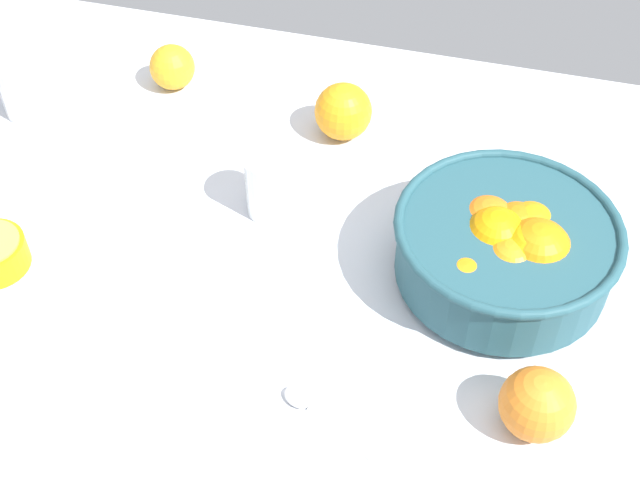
# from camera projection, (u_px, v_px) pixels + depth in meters

# --- Properties ---
(ground_plane) EXTENTS (1.43, 0.93, 0.03)m
(ground_plane) POSITION_uv_depth(u_px,v_px,m) (294.00, 271.00, 1.06)
(ground_plane) COLOR silver
(fruit_bowl) EXTENTS (0.26, 0.26, 0.10)m
(fruit_bowl) POSITION_uv_depth(u_px,v_px,m) (506.00, 249.00, 0.99)
(fruit_bowl) COLOR #234C56
(fruit_bowl) RESTS_ON ground_plane
(juice_glass) EXTENTS (0.06, 0.06, 0.09)m
(juice_glass) POSITION_uv_depth(u_px,v_px,m) (271.00, 187.00, 1.08)
(juice_glass) COLOR white
(juice_glass) RESTS_ON ground_plane
(second_glass) EXTENTS (0.09, 0.09, 0.12)m
(second_glass) POSITION_uv_depth(u_px,v_px,m) (31.00, 79.00, 1.21)
(second_glass) COLOR white
(second_glass) RESTS_ON ground_plane
(loose_orange_0) EXTENTS (0.08, 0.08, 0.08)m
(loose_orange_0) POSITION_uv_depth(u_px,v_px,m) (343.00, 111.00, 1.18)
(loose_orange_0) COLOR orange
(loose_orange_0) RESTS_ON ground_plane
(loose_orange_1) EXTENTS (0.08, 0.08, 0.08)m
(loose_orange_1) POSITION_uv_depth(u_px,v_px,m) (537.00, 404.00, 0.87)
(loose_orange_1) COLOR orange
(loose_orange_1) RESTS_ON ground_plane
(loose_orange_2) EXTENTS (0.07, 0.07, 0.07)m
(loose_orange_2) POSITION_uv_depth(u_px,v_px,m) (172.00, 67.00, 1.26)
(loose_orange_2) COLOR orange
(loose_orange_2) RESTS_ON ground_plane
(spoon) EXTENTS (0.13, 0.08, 0.01)m
(spoon) POSITION_uv_depth(u_px,v_px,m) (319.00, 415.00, 0.90)
(spoon) COLOR silver
(spoon) RESTS_ON ground_plane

